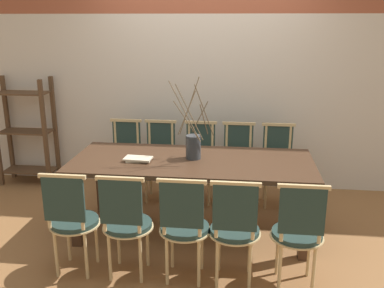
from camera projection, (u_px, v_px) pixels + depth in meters
ground_plane at (192, 232)px, 4.12m from camera, size 16.00×16.00×0.00m
wall_rear at (205, 53)px, 4.91m from camera, size 12.00×0.06×3.20m
dining_table at (192, 170)px, 3.94m from camera, size 2.21×0.92×0.73m
chair_near_leftend at (72, 218)px, 3.33m from camera, size 0.40×0.40×0.89m
chair_near_left at (126, 221)px, 3.28m from camera, size 0.40×0.40×0.89m
chair_near_center at (184, 224)px, 3.23m from camera, size 0.40×0.40×0.89m
chair_near_right at (235, 227)px, 3.19m from camera, size 0.40×0.40×0.89m
chair_near_rightend at (298, 230)px, 3.13m from camera, size 0.40×0.40×0.89m
chair_far_leftend at (125, 156)px, 4.83m from camera, size 0.40×0.40×0.89m
chair_far_left at (159, 157)px, 4.78m from camera, size 0.40×0.40×0.89m
chair_far_center at (200, 159)px, 4.73m from camera, size 0.40×0.40×0.89m
chair_far_right at (238, 160)px, 4.69m from camera, size 0.40×0.40×0.89m
chair_far_rightend at (277, 162)px, 4.64m from camera, size 0.40×0.40×0.89m
vase_centerpiece at (193, 145)px, 3.91m from camera, size 0.40×0.36×0.74m
book_stack at (138, 159)px, 3.88m from camera, size 0.26×0.18×0.03m
shelving_rack at (26, 132)px, 5.20m from camera, size 0.66×0.33×1.31m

